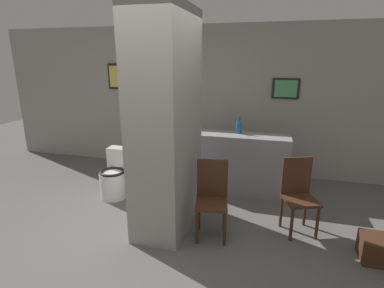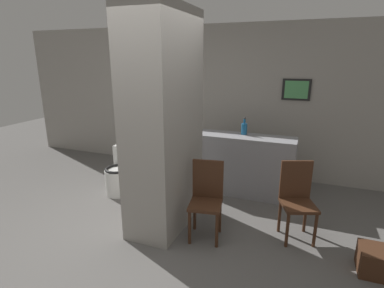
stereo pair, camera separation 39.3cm
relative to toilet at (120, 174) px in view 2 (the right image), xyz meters
The scene contains 10 objects.
ground_plane 1.46m from the toilet, 49.86° to the right, with size 14.00×14.00×0.00m, color #5B5956.
wall_back 2.05m from the toilet, 59.16° to the left, with size 8.00×0.09×2.60m.
pillar_center 1.53m from the toilet, 26.23° to the right, with size 0.60×1.15×2.60m.
counter_shelf 1.92m from the toilet, 20.24° to the left, with size 1.48×0.44×0.92m.
toilet is the anchor object (origin of this frame).
chair_near_pillar 1.76m from the toilet, 21.28° to the right, with size 0.42×0.42×0.91m.
chair_by_doorway 2.63m from the toilet, ahead, with size 0.47×0.47×0.91m.
bicycle 0.86m from the toilet, 54.66° to the left, with size 1.61×0.42×0.68m.
bottle_tall 2.04m from the toilet, 23.12° to the left, with size 0.09×0.09×0.27m.
floor_crate 3.46m from the toilet, 11.11° to the right, with size 0.32×0.32×0.26m.
Camera 2 is at (1.70, -2.55, 2.04)m, focal length 28.00 mm.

